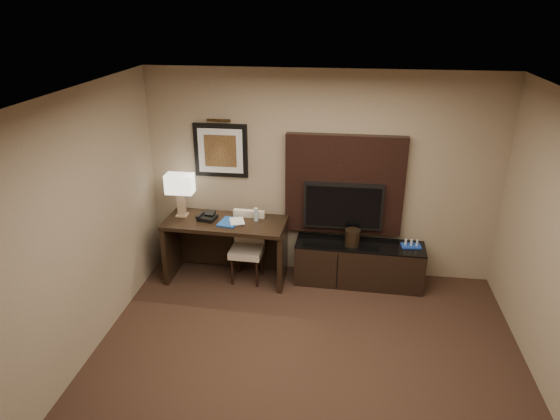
% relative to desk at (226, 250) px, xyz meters
% --- Properties ---
extents(floor, '(4.50, 5.00, 0.01)m').
position_rel_desk_xyz_m(floor, '(1.19, -2.10, -0.42)').
color(floor, black).
rests_on(floor, ground).
extents(ceiling, '(4.50, 5.00, 0.01)m').
position_rel_desk_xyz_m(ceiling, '(1.19, -2.10, 2.29)').
color(ceiling, silver).
rests_on(ceiling, wall_back).
extents(wall_back, '(4.50, 0.01, 2.70)m').
position_rel_desk_xyz_m(wall_back, '(1.19, 0.40, 0.94)').
color(wall_back, gray).
rests_on(wall_back, floor).
extents(wall_left, '(0.01, 5.00, 2.70)m').
position_rel_desk_xyz_m(wall_left, '(-1.06, -2.10, 0.94)').
color(wall_left, gray).
rests_on(wall_left, floor).
extents(desk, '(1.58, 0.73, 0.83)m').
position_rel_desk_xyz_m(desk, '(0.00, 0.00, 0.00)').
color(desk, black).
rests_on(desk, floor).
extents(credenza, '(1.65, 0.50, 0.56)m').
position_rel_desk_xyz_m(credenza, '(1.73, 0.10, -0.13)').
color(credenza, black).
rests_on(credenza, floor).
extents(tv_wall_panel, '(1.50, 0.12, 1.30)m').
position_rel_desk_xyz_m(tv_wall_panel, '(1.49, 0.34, 0.86)').
color(tv_wall_panel, black).
rests_on(tv_wall_panel, wall_back).
extents(tv, '(1.00, 0.08, 0.60)m').
position_rel_desk_xyz_m(tv, '(1.49, 0.24, 0.61)').
color(tv, black).
rests_on(tv, tv_wall_panel).
extents(artwork, '(0.70, 0.04, 0.70)m').
position_rel_desk_xyz_m(artwork, '(-0.11, 0.38, 1.24)').
color(artwork, black).
rests_on(artwork, wall_back).
extents(picture_light, '(0.04, 0.04, 0.30)m').
position_rel_desk_xyz_m(picture_light, '(-0.11, 0.34, 1.64)').
color(picture_light, '#422F15').
rests_on(picture_light, wall_back).
extents(desk_chair, '(0.43, 0.49, 0.86)m').
position_rel_desk_xyz_m(desk_chair, '(0.27, -0.01, 0.01)').
color(desk_chair, beige).
rests_on(desk_chair, floor).
extents(table_lamp, '(0.34, 0.21, 0.53)m').
position_rel_desk_xyz_m(table_lamp, '(-0.60, 0.10, 0.68)').
color(table_lamp, tan).
rests_on(table_lamp, desk).
extents(desk_phone, '(0.25, 0.23, 0.11)m').
position_rel_desk_xyz_m(desk_phone, '(-0.23, 0.01, 0.47)').
color(desk_phone, black).
rests_on(desk_phone, desk).
extents(blue_folder, '(0.28, 0.34, 0.02)m').
position_rel_desk_xyz_m(blue_folder, '(0.07, -0.05, 0.42)').
color(blue_folder, '#164494').
rests_on(blue_folder, desk).
extents(book, '(0.17, 0.08, 0.24)m').
position_rel_desk_xyz_m(book, '(0.08, -0.05, 0.53)').
color(book, tan).
rests_on(book, desk).
extents(water_bottle, '(0.06, 0.06, 0.17)m').
position_rel_desk_xyz_m(water_bottle, '(0.39, 0.06, 0.50)').
color(water_bottle, '#A8BBBF').
rests_on(water_bottle, desk).
extents(ice_bucket, '(0.21, 0.21, 0.21)m').
position_rel_desk_xyz_m(ice_bucket, '(1.63, 0.06, 0.26)').
color(ice_bucket, black).
rests_on(ice_bucket, credenza).
extents(minibar_tray, '(0.25, 0.16, 0.09)m').
position_rel_desk_xyz_m(minibar_tray, '(2.37, 0.12, 0.19)').
color(minibar_tray, '#1B3FB0').
rests_on(minibar_tray, credenza).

